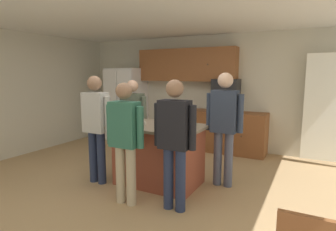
# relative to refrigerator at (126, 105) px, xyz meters

# --- Properties ---
(floor) EXTENTS (7.04, 7.04, 0.00)m
(floor) POSITION_rel_refrigerator_xyz_m (2.00, -2.38, -0.93)
(floor) COLOR tan
(floor) RESTS_ON ground
(ceiling) EXTENTS (7.04, 7.04, 0.00)m
(ceiling) POSITION_rel_refrigerator_xyz_m (2.00, -2.38, 1.67)
(ceiling) COLOR white
(back_wall) EXTENTS (6.40, 0.10, 2.60)m
(back_wall) POSITION_rel_refrigerator_xyz_m (2.00, 0.42, 0.37)
(back_wall) COLOR beige
(back_wall) RESTS_ON ground
(side_wall_left) EXTENTS (0.10, 5.60, 2.60)m
(side_wall_left) POSITION_rel_refrigerator_xyz_m (-1.20, -2.38, 0.37)
(side_wall_left) COLOR beige
(side_wall_left) RESTS_ON ground
(french_door_window_panel) EXTENTS (0.90, 0.06, 2.00)m
(french_door_window_panel) POSITION_rel_refrigerator_xyz_m (4.60, 0.02, 0.17)
(french_door_window_panel) COLOR white
(french_door_window_panel) RESTS_ON ground
(cabinet_run_upper) EXTENTS (2.40, 0.38, 0.75)m
(cabinet_run_upper) POSITION_rel_refrigerator_xyz_m (1.60, 0.22, 1.00)
(cabinet_run_upper) COLOR brown
(cabinet_run_lower) EXTENTS (1.80, 0.63, 0.90)m
(cabinet_run_lower) POSITION_rel_refrigerator_xyz_m (2.60, 0.10, -0.48)
(cabinet_run_lower) COLOR brown
(cabinet_run_lower) RESTS_ON ground
(refrigerator) EXTENTS (0.88, 0.76, 1.86)m
(refrigerator) POSITION_rel_refrigerator_xyz_m (0.00, 0.00, 0.00)
(refrigerator) COLOR white
(refrigerator) RESTS_ON ground
(microwave_over_range) EXTENTS (0.56, 0.40, 0.32)m
(microwave_over_range) POSITION_rel_refrigerator_xyz_m (2.60, 0.12, 0.52)
(microwave_over_range) COLOR black
(kitchen_island) EXTENTS (1.38, 0.93, 0.94)m
(kitchen_island) POSITION_rel_refrigerator_xyz_m (2.23, -2.19, -0.45)
(kitchen_island) COLOR brown
(kitchen_island) RESTS_ON ground
(person_host_foreground) EXTENTS (0.57, 0.22, 1.70)m
(person_host_foreground) POSITION_rel_refrigerator_xyz_m (1.34, -2.61, 0.05)
(person_host_foreground) COLOR #232D4C
(person_host_foreground) RESTS_ON ground
(person_guest_left) EXTENTS (0.57, 0.22, 1.66)m
(person_guest_left) POSITION_rel_refrigerator_xyz_m (2.83, -2.85, 0.03)
(person_guest_left) COLOR #232D4C
(person_guest_left) RESTS_ON ground
(person_guest_right) EXTENTS (0.57, 0.23, 1.74)m
(person_guest_right) POSITION_rel_refrigerator_xyz_m (3.14, -1.80, 0.08)
(person_guest_right) COLOR #4C5166
(person_guest_right) RESTS_ON ground
(person_guest_by_door) EXTENTS (0.57, 0.22, 1.61)m
(person_guest_by_door) POSITION_rel_refrigerator_xyz_m (1.40, -1.69, -0.00)
(person_guest_by_door) COLOR #4C5166
(person_guest_by_door) RESTS_ON ground
(person_elder_center) EXTENTS (0.57, 0.22, 1.62)m
(person_elder_center) POSITION_rel_refrigerator_xyz_m (2.18, -3.00, 0.00)
(person_elder_center) COLOR tan
(person_elder_center) RESTS_ON ground
(glass_short_whisky) EXTENTS (0.07, 0.07, 0.13)m
(glass_short_whisky) POSITION_rel_refrigerator_xyz_m (2.50, -2.27, 0.07)
(glass_short_whisky) COLOR black
(glass_short_whisky) RESTS_ON kitchen_island
(tumbler_amber) EXTENTS (0.06, 0.06, 0.15)m
(tumbler_amber) POSITION_rel_refrigerator_xyz_m (1.83, -2.17, 0.08)
(tumbler_amber) COLOR black
(tumbler_amber) RESTS_ON kitchen_island
(glass_dark_ale) EXTENTS (0.07, 0.07, 0.16)m
(glass_dark_ale) POSITION_rel_refrigerator_xyz_m (2.37, -2.34, 0.09)
(glass_dark_ale) COLOR black
(glass_dark_ale) RESTS_ON kitchen_island
(mug_blue_stoneware) EXTENTS (0.12, 0.08, 0.11)m
(mug_blue_stoneware) POSITION_rel_refrigerator_xyz_m (2.05, -2.40, 0.06)
(mug_blue_stoneware) COLOR white
(mug_blue_stoneware) RESTS_ON kitchen_island
(mug_ceramic_white) EXTENTS (0.12, 0.08, 0.10)m
(mug_ceramic_white) POSITION_rel_refrigerator_xyz_m (2.05, -1.89, 0.06)
(mug_ceramic_white) COLOR #4C6B99
(mug_ceramic_white) RESTS_ON kitchen_island
(glass_stout_tall) EXTENTS (0.07, 0.07, 0.14)m
(glass_stout_tall) POSITION_rel_refrigerator_xyz_m (2.30, -1.93, 0.08)
(glass_stout_tall) COLOR black
(glass_stout_tall) RESTS_ON kitchen_island
(glass_pilsner) EXTENTS (0.07, 0.07, 0.13)m
(glass_pilsner) POSITION_rel_refrigerator_xyz_m (2.40, -1.90, 0.07)
(glass_pilsner) COLOR black
(glass_pilsner) RESTS_ON kitchen_island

